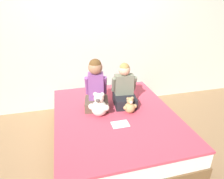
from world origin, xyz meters
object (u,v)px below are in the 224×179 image
at_px(bed, 115,126).
at_px(teddy_bear_held_by_left_child, 99,106).
at_px(sign_card, 120,124).
at_px(teddy_bear_held_by_right_child, 130,106).
at_px(child_on_right, 124,89).
at_px(child_on_left, 96,87).

xyz_separation_m(bed, teddy_bear_held_by_left_child, (-0.21, 0.01, 0.34)).
distance_m(teddy_bear_held_by_left_child, sign_card, 0.36).
height_order(teddy_bear_held_by_left_child, sign_card, teddy_bear_held_by_left_child).
xyz_separation_m(teddy_bear_held_by_right_child, sign_card, (-0.20, -0.23, -0.09)).
height_order(bed, teddy_bear_held_by_right_child, teddy_bear_held_by_right_child).
xyz_separation_m(bed, child_on_right, (0.20, 0.24, 0.44)).
xyz_separation_m(child_on_right, teddy_bear_held_by_left_child, (-0.41, -0.22, -0.09)).
bearing_deg(sign_card, child_on_left, 111.64).
distance_m(bed, sign_card, 0.33).
height_order(child_on_left, teddy_bear_held_by_right_child, child_on_left).
relative_size(teddy_bear_held_by_left_child, teddy_bear_held_by_right_child, 1.42).
distance_m(child_on_right, teddy_bear_held_by_left_child, 0.47).
xyz_separation_m(bed, sign_card, (-0.01, -0.26, 0.21)).
relative_size(bed, sign_card, 9.17).
height_order(bed, sign_card, sign_card).
bearing_deg(sign_card, teddy_bear_held_by_right_child, 49.36).
relative_size(child_on_right, teddy_bear_held_by_left_child, 1.84).
bearing_deg(child_on_right, teddy_bear_held_by_right_child, -84.53).
bearing_deg(child_on_right, child_on_left, -173.93).
relative_size(child_on_left, child_on_right, 1.15).
bearing_deg(sign_card, bed, 88.86).
height_order(teddy_bear_held_by_left_child, teddy_bear_held_by_right_child, teddy_bear_held_by_left_child).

